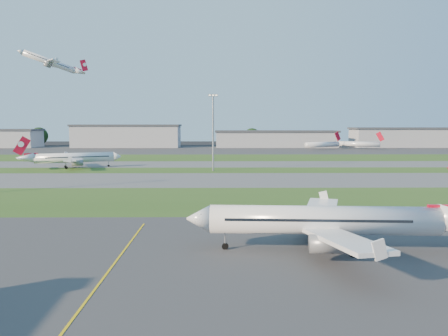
{
  "coord_description": "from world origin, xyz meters",
  "views": [
    {
      "loc": [
        17.17,
        -38.93,
        16.2
      ],
      "look_at": [
        18.06,
        50.09,
        7.0
      ],
      "focal_mm": 35.0,
      "sensor_mm": 36.0,
      "label": 1
    }
  ],
  "objects_px": {
    "airliner_parked": "(326,221)",
    "light_mast_centre": "(213,127)",
    "mini_jet_near": "(322,144)",
    "mini_jet_far": "(358,144)",
    "airliner_taxiing": "(74,158)"
  },
  "relations": [
    {
      "from": "airliner_taxiing",
      "to": "mini_jet_far",
      "type": "bearing_deg",
      "value": -162.69
    },
    {
      "from": "airliner_taxiing",
      "to": "mini_jet_far",
      "type": "relative_size",
      "value": 1.23
    },
    {
      "from": "airliner_parked",
      "to": "mini_jet_near",
      "type": "relative_size",
      "value": 1.4
    },
    {
      "from": "airliner_parked",
      "to": "light_mast_centre",
      "type": "bearing_deg",
      "value": 102.94
    },
    {
      "from": "airliner_parked",
      "to": "light_mast_centre",
      "type": "xyz_separation_m",
      "value": [
        -15.56,
        93.03,
        10.93
      ]
    },
    {
      "from": "mini_jet_near",
      "to": "light_mast_centre",
      "type": "bearing_deg",
      "value": -149.97
    },
    {
      "from": "light_mast_centre",
      "to": "mini_jet_near",
      "type": "bearing_deg",
      "value": 61.07
    },
    {
      "from": "airliner_taxiing",
      "to": "mini_jet_near",
      "type": "distance_m",
      "value": 156.82
    },
    {
      "from": "mini_jet_far",
      "to": "light_mast_centre",
      "type": "distance_m",
      "value": 152.14
    },
    {
      "from": "airliner_parked",
      "to": "airliner_taxiing",
      "type": "bearing_deg",
      "value": 126.04
    },
    {
      "from": "airliner_parked",
      "to": "mini_jet_far",
      "type": "xyz_separation_m",
      "value": [
        72.86,
        216.29,
        -0.6
      ]
    },
    {
      "from": "airliner_parked",
      "to": "mini_jet_far",
      "type": "distance_m",
      "value": 228.24
    },
    {
      "from": "airliner_taxiing",
      "to": "light_mast_centre",
      "type": "xyz_separation_m",
      "value": [
        50.24,
        -9.88,
        11.12
      ]
    },
    {
      "from": "mini_jet_near",
      "to": "mini_jet_far",
      "type": "distance_m",
      "value": 24.76
    },
    {
      "from": "mini_jet_near",
      "to": "mini_jet_far",
      "type": "relative_size",
      "value": 0.98
    }
  ]
}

